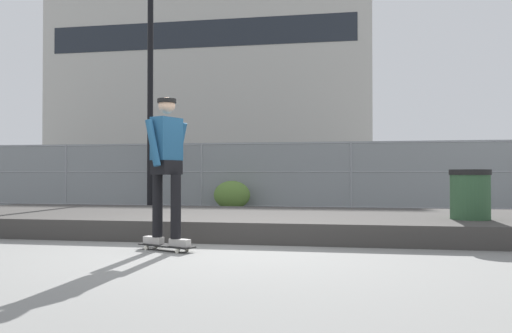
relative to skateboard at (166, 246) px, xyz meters
The scene contains 10 objects.
ground_plane 0.39m from the skateboard, 37.29° to the left, with size 120.00×120.00×0.00m, color slate.
gravel_berm 2.36m from the skateboard, 82.49° to the left, with size 10.53×3.37×0.30m, color #3D3A38.
skateboard is the anchor object (origin of this frame).
skater 1.09m from the skateboard, 90.00° to the right, with size 0.70×0.62×1.87m.
chain_fence 7.94m from the skateboard, 87.76° to the left, with size 21.18×0.06×1.85m.
street_lamp 8.59m from the skateboard, 113.22° to the left, with size 0.44×0.44×6.25m.
parked_car_near 11.31m from the skateboard, 111.47° to the left, with size 4.47×2.09×1.66m.
library_building 47.57m from the skateboard, 103.53° to the left, with size 31.20×13.51×22.24m.
shrub_left 7.38m from the skateboard, 96.08° to the left, with size 1.00×0.82×0.77m.
trash_bin 4.43m from the skateboard, 23.52° to the left, with size 0.59×0.59×1.03m.
Camera 1 is at (1.88, -6.29, 0.97)m, focal length 35.26 mm.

